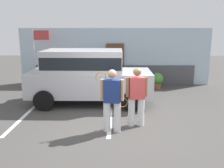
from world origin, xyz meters
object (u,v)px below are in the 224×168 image
parked_suv (88,74)px  flag_pole (38,47)px  tennis_player_man (112,100)px  potted_plant_by_porch (158,80)px  tennis_player_woman (136,96)px

parked_suv → flag_pole: flag_pole is taller
tennis_player_man → potted_plant_by_porch: tennis_player_man is taller
flag_pole → tennis_player_woman: bearing=-48.9°
tennis_player_man → tennis_player_woman: size_ratio=1.01×
tennis_player_man → flag_pole: size_ratio=0.63×
potted_plant_by_porch → flag_pole: flag_pole is taller
parked_suv → potted_plant_by_porch: parked_suv is taller
parked_suv → tennis_player_man: bearing=-70.3°
tennis_player_woman → potted_plant_by_porch: size_ratio=2.35×
tennis_player_man → flag_pole: flag_pole is taller
parked_suv → tennis_player_woman: (1.69, -2.30, -0.25)m
parked_suv → tennis_player_woman: size_ratio=2.66×
parked_suv → tennis_player_woman: bearing=-53.9°
potted_plant_by_porch → flag_pole: (-5.83, 0.23, 1.54)m
tennis_player_woman → parked_suv: bearing=-62.2°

